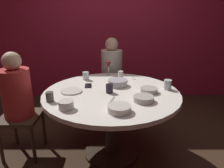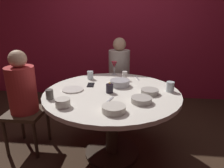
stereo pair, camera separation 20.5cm
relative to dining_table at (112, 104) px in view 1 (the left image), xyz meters
The scene contains 20 objects.
ground_plane 0.60m from the dining_table, ahead, with size 8.00×8.00×0.00m, color #382619.
back_wall 1.93m from the dining_table, 90.00° to the left, with size 6.00×0.10×2.60m, color maroon.
dining_table is the anchor object (origin of this frame).
seated_diner_left 0.98m from the dining_table, behind, with size 0.40×0.40×1.15m.
seated_diner_back 0.99m from the dining_table, 90.00° to the left, with size 0.40×0.40×1.19m.
candle_holder 0.20m from the dining_table, 121.19° to the right, with size 0.07×0.07×0.11m.
wine_glass 0.69m from the dining_table, 93.60° to the left, with size 0.08×0.08×0.18m.
dinner_plate 0.44m from the dining_table, behind, with size 0.22×0.22×0.01m, color silver.
cell_phone 0.34m from the dining_table, 146.69° to the left, with size 0.07×0.14×0.01m, color black.
bowl_serving_large 0.27m from the dining_table, 70.26° to the left, with size 0.21×0.21×0.07m, color #B7B7BC.
bowl_salad_center 0.50m from the dining_table, 82.12° to the right, with size 0.19×0.19×0.05m, color beige.
bowl_small_white 0.42m from the dining_table, ahead, with size 0.17×0.17×0.05m, color #B2ADA3.
bowl_sauce_side 0.58m from the dining_table, 132.67° to the right, with size 0.13×0.13×0.07m, color beige.
bowl_rice_portion 0.42m from the dining_table, 40.42° to the right, with size 0.19×0.19×0.05m, color #B2ADA3.
cup_near_candle 0.62m from the dining_table, ahead, with size 0.08×0.08×0.10m, color silver.
cup_by_left_diner 0.54m from the dining_table, 127.74° to the left, with size 0.07×0.07×0.10m, color silver.
cup_by_right_diner 0.47m from the dining_table, 75.04° to the left, with size 0.06×0.06×0.10m, color silver.
cup_center_front 0.64m from the dining_table, 155.16° to the right, with size 0.07×0.07×0.09m, color #4C4742.
fork_near_plate 0.57m from the dining_table, 62.10° to the left, with size 0.02×0.18×0.01m, color #B7B7BC.
knife_near_plate 0.28m from the dining_table, 88.93° to the right, with size 0.02×0.18×0.01m, color #B7B7BC.
Camera 1 is at (0.01, -1.95, 1.48)m, focal length 32.64 mm.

